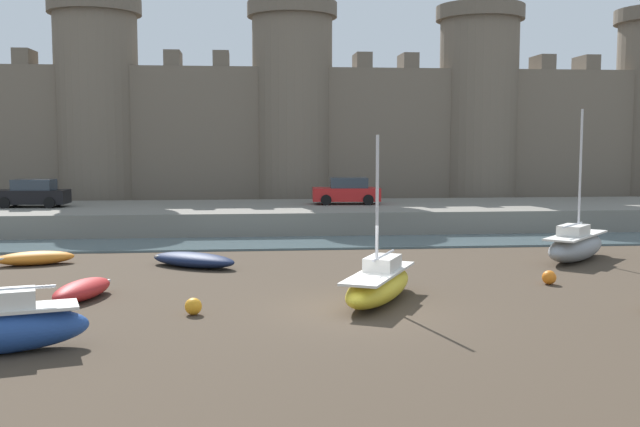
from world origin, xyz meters
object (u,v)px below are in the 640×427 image
(rowboat_near_channel_right, at_px, (35,258))
(sailboat_foreground_left, at_px, (379,284))
(mooring_buoy_mid_mud, at_px, (549,277))
(sailboat_near_channel_left, at_px, (576,245))
(rowboat_midflat_left, at_px, (193,259))
(mooring_buoy_near_shore, at_px, (193,306))
(car_quay_west, at_px, (347,191))
(car_quay_centre_west, at_px, (32,194))
(rowboat_midflat_centre, at_px, (82,289))

(rowboat_near_channel_right, height_order, sailboat_foreground_left, sailboat_foreground_left)
(mooring_buoy_mid_mud, bearing_deg, sailboat_near_channel_left, 57.09)
(rowboat_midflat_left, height_order, mooring_buoy_near_shore, rowboat_midflat_left)
(sailboat_foreground_left, bearing_deg, car_quay_west, 85.04)
(car_quay_centre_west, bearing_deg, rowboat_midflat_left, -54.24)
(rowboat_midflat_centre, height_order, car_quay_centre_west, car_quay_centre_west)
(car_quay_centre_west, bearing_deg, sailboat_foreground_left, -52.32)
(rowboat_near_channel_right, bearing_deg, mooring_buoy_mid_mud, -17.63)
(rowboat_midflat_left, relative_size, rowboat_midflat_centre, 1.26)
(sailboat_near_channel_left, height_order, mooring_buoy_near_shore, sailboat_near_channel_left)
(mooring_buoy_near_shore, height_order, car_quay_west, car_quay_west)
(sailboat_foreground_left, height_order, sailboat_near_channel_left, sailboat_near_channel_left)
(rowboat_midflat_left, relative_size, mooring_buoy_mid_mud, 8.02)
(mooring_buoy_near_shore, bearing_deg, rowboat_midflat_centre, 145.78)
(sailboat_near_channel_left, distance_m, rowboat_midflat_centre, 20.43)
(rowboat_midflat_left, distance_m, car_quay_centre_west, 17.60)
(rowboat_midflat_left, bearing_deg, car_quay_west, 60.15)
(mooring_buoy_mid_mud, height_order, car_quay_centre_west, car_quay_centre_west)
(rowboat_near_channel_right, relative_size, rowboat_midflat_centre, 1.02)
(mooring_buoy_mid_mud, distance_m, car_quay_centre_west, 30.27)
(rowboat_midflat_centre, xyz_separation_m, car_quay_centre_west, (-7.08, 20.27, 1.77))
(sailboat_foreground_left, height_order, car_quay_centre_west, sailboat_foreground_left)
(sailboat_near_channel_left, height_order, rowboat_midflat_centre, sailboat_near_channel_left)
(mooring_buoy_near_shore, bearing_deg, sailboat_near_channel_left, 28.82)
(rowboat_near_channel_right, relative_size, sailboat_foreground_left, 0.61)
(mooring_buoy_near_shore, bearing_deg, mooring_buoy_mid_mud, 15.95)
(rowboat_midflat_centre, xyz_separation_m, car_quay_west, (11.46, 20.53, 1.77))
(rowboat_midflat_centre, height_order, mooring_buoy_mid_mud, rowboat_midflat_centre)
(rowboat_midflat_centre, bearing_deg, mooring_buoy_near_shore, -34.22)
(mooring_buoy_near_shore, relative_size, car_quay_west, 0.12)
(rowboat_near_channel_right, height_order, rowboat_midflat_centre, rowboat_midflat_centre)
(sailboat_near_channel_left, distance_m, car_quay_west, 16.57)
(car_quay_centre_west, bearing_deg, mooring_buoy_near_shore, -64.61)
(sailboat_near_channel_left, relative_size, car_quay_west, 1.55)
(mooring_buoy_near_shore, xyz_separation_m, mooring_buoy_mid_mud, (12.44, 3.55, 0.00))
(rowboat_midflat_left, bearing_deg, rowboat_midflat_centre, -117.53)
(rowboat_near_channel_right, distance_m, rowboat_midflat_centre, 8.04)
(sailboat_near_channel_left, distance_m, mooring_buoy_mid_mud, 6.10)
(rowboat_midflat_left, distance_m, mooring_buoy_mid_mud, 13.98)
(car_quay_west, xyz_separation_m, car_quay_centre_west, (-18.54, -0.26, 0.00))
(sailboat_foreground_left, xyz_separation_m, car_quay_west, (1.89, 21.81, 1.52))
(rowboat_near_channel_right, xyz_separation_m, rowboat_midflat_centre, (3.46, -7.25, 0.03))
(mooring_buoy_near_shore, xyz_separation_m, car_quay_west, (7.71, 23.08, 1.85))
(sailboat_near_channel_left, bearing_deg, mooring_buoy_mid_mud, -122.91)
(mooring_buoy_near_shore, distance_m, mooring_buoy_mid_mud, 12.94)
(rowboat_near_channel_right, xyz_separation_m, car_quay_centre_west, (-3.61, 13.02, 1.80))
(sailboat_foreground_left, bearing_deg, sailboat_near_channel_left, 36.67)
(mooring_buoy_mid_mud, bearing_deg, car_quay_west, 103.62)
(rowboat_midflat_left, bearing_deg, rowboat_near_channel_right, 169.79)
(rowboat_midflat_centre, xyz_separation_m, mooring_buoy_mid_mud, (16.19, 1.00, -0.08))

